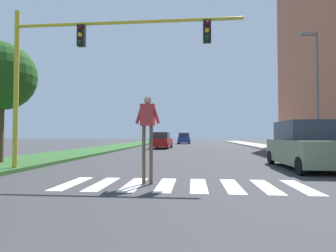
{
  "coord_description": "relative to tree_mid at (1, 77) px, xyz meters",
  "views": [
    {
      "loc": [
        0.31,
        0.85,
        1.39
      ],
      "look_at": [
        -1.59,
        21.72,
        2.07
      ],
      "focal_mm": 29.51,
      "sensor_mm": 36.0,
      "label": 1
    }
  ],
  "objects": [
    {
      "name": "street_lamp_right",
      "position": [
        16.15,
        5.58,
        0.54
      ],
      "size": [
        1.02,
        0.24,
        7.5
      ],
      "color": "slate",
      "rests_on": "sidewalk_right"
    },
    {
      "name": "suv_crossing",
      "position": [
        13.33,
        0.08,
        -3.12
      ],
      "size": [
        1.97,
        4.61,
        1.97
      ],
      "color": "gray",
      "rests_on": "ground_plane"
    },
    {
      "name": "tree_mid",
      "position": [
        0.0,
        0.0,
        0.0
      ],
      "size": [
        3.11,
        3.11,
        5.49
      ],
      "color": "#4C3823",
      "rests_on": "median_strip"
    },
    {
      "name": "sidewalk_right",
      "position": [
        16.75,
        15.4,
        -3.98
      ],
      "size": [
        3.0,
        64.0,
        0.15
      ],
      "primitive_type": "cube",
      "color": "#9E9991",
      "rests_on": "ground_plane"
    },
    {
      "name": "crosswalk",
      "position": [
        8.44,
        -4.09,
        -4.05
      ],
      "size": [
        6.75,
        2.2,
        0.01
      ],
      "color": "silver",
      "rests_on": "ground_plane"
    },
    {
      "name": "pedestrian_performer",
      "position": [
        7.46,
        -4.0,
        -2.39
      ],
      "size": [
        0.75,
        0.3,
        2.49
      ],
      "color": "brown",
      "rests_on": "ground_plane"
    },
    {
      "name": "sedan_midblock",
      "position": [
        5.52,
        16.4,
        -3.28
      ],
      "size": [
        1.95,
        4.6,
        1.66
      ],
      "color": "maroon",
      "rests_on": "ground_plane"
    },
    {
      "name": "median_strip",
      "position": [
        0.33,
        15.4,
        -3.98
      ],
      "size": [
        4.01,
        64.0,
        0.15
      ],
      "primitive_type": "cube",
      "color": "#2D5B28",
      "rests_on": "ground_plane"
    },
    {
      "name": "sedan_distant",
      "position": [
        7.33,
        31.94,
        -3.26
      ],
      "size": [
        1.91,
        4.19,
        1.7
      ],
      "color": "navy",
      "rests_on": "ground_plane"
    },
    {
      "name": "ground_plane",
      "position": [
        8.44,
        17.4,
        -4.05
      ],
      "size": [
        140.0,
        140.0,
        0.0
      ],
      "primitive_type": "plane",
      "color": "#38383A"
    },
    {
      "name": "traffic_light_gantry",
      "position": [
        4.54,
        -1.88,
        0.3
      ],
      "size": [
        8.59,
        0.3,
        6.0
      ],
      "color": "gold",
      "rests_on": "median_strip"
    }
  ]
}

